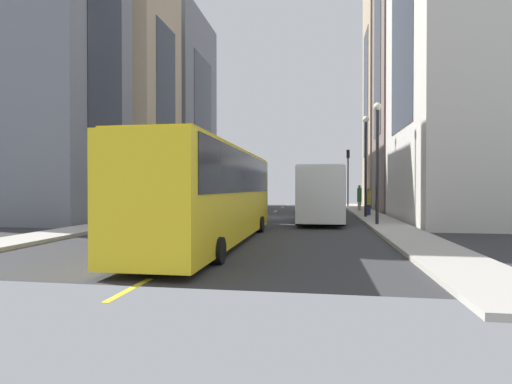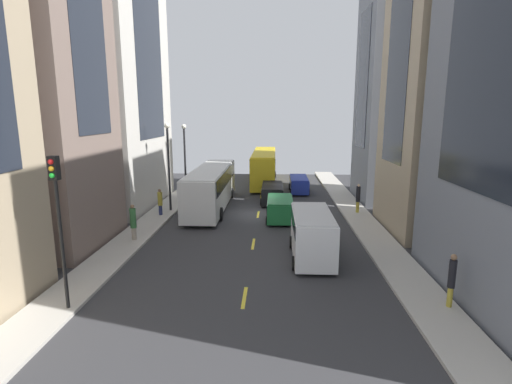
% 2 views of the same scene
% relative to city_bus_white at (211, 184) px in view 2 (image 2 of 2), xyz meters
% --- Properties ---
extents(ground_plane, '(41.42, 41.42, 0.00)m').
position_rel_city_bus_white_xyz_m(ground_plane, '(3.96, -1.98, -2.01)').
color(ground_plane, '#333335').
extents(sidewalk_west, '(2.17, 44.00, 0.15)m').
position_rel_city_bus_white_xyz_m(sidewalk_west, '(-3.67, -1.98, -1.93)').
color(sidewalk_west, '#B2ADA3').
rests_on(sidewalk_west, ground).
extents(sidewalk_east, '(2.17, 44.00, 0.15)m').
position_rel_city_bus_white_xyz_m(sidewalk_east, '(11.59, -1.98, -1.93)').
color(sidewalk_east, '#B2ADA3').
rests_on(sidewalk_east, ground).
extents(lane_stripe_1, '(0.16, 2.00, 0.01)m').
position_rel_city_bus_white_xyz_m(lane_stripe_1, '(3.96, -15.98, -2.00)').
color(lane_stripe_1, yellow).
rests_on(lane_stripe_1, ground).
extents(lane_stripe_2, '(0.16, 2.00, 0.01)m').
position_rel_city_bus_white_xyz_m(lane_stripe_2, '(3.96, -8.98, -2.00)').
color(lane_stripe_2, yellow).
rests_on(lane_stripe_2, ground).
extents(lane_stripe_3, '(0.16, 2.00, 0.01)m').
position_rel_city_bus_white_xyz_m(lane_stripe_3, '(3.96, -1.98, -2.00)').
color(lane_stripe_3, yellow).
rests_on(lane_stripe_3, ground).
extents(lane_stripe_4, '(0.16, 2.00, 0.01)m').
position_rel_city_bus_white_xyz_m(lane_stripe_4, '(3.96, 5.02, -2.00)').
color(lane_stripe_4, yellow).
rests_on(lane_stripe_4, ground).
extents(lane_stripe_5, '(0.16, 2.00, 0.01)m').
position_rel_city_bus_white_xyz_m(lane_stripe_5, '(3.96, 12.02, -2.00)').
color(lane_stripe_5, yellow).
rests_on(lane_stripe_5, ground).
extents(lane_stripe_6, '(0.16, 2.00, 0.01)m').
position_rel_city_bus_white_xyz_m(lane_stripe_6, '(3.96, 19.02, -2.00)').
color(lane_stripe_6, yellow).
rests_on(lane_stripe_6, ground).
extents(building_west_2, '(6.82, 11.77, 25.46)m').
position_rel_city_bus_white_xyz_m(building_west_2, '(-8.33, 0.94, 10.72)').
color(building_west_2, beige).
rests_on(building_west_2, ground).
extents(building_east_1, '(6.42, 7.65, 20.46)m').
position_rel_city_bus_white_xyz_m(building_east_1, '(16.05, -5.47, 8.22)').
color(building_east_1, tan).
rests_on(building_east_1, ground).
extents(building_east_2, '(9.40, 7.06, 21.21)m').
position_rel_city_bus_white_xyz_m(building_east_2, '(17.52, 4.25, 8.59)').
color(building_east_2, slate).
rests_on(building_east_2, ground).
extents(city_bus_white, '(2.80, 12.55, 3.35)m').
position_rel_city_bus_white_xyz_m(city_bus_white, '(0.00, 0.00, 0.00)').
color(city_bus_white, silver).
rests_on(city_bus_white, ground).
extents(streetcar_yellow, '(2.70, 13.02, 3.59)m').
position_rel_city_bus_white_xyz_m(streetcar_yellow, '(4.03, 11.95, 0.11)').
color(streetcar_yellow, yellow).
rests_on(streetcar_yellow, ground).
extents(delivery_van_white, '(2.25, 5.25, 2.58)m').
position_rel_city_bus_white_xyz_m(delivery_van_white, '(7.26, -11.22, -0.50)').
color(delivery_van_white, white).
rests_on(delivery_van_white, ground).
extents(car_blue_0, '(1.88, 4.55, 1.54)m').
position_rel_city_bus_white_xyz_m(car_blue_0, '(7.65, 6.99, -1.10)').
color(car_blue_0, '#2338AD').
rests_on(car_blue_0, ground).
extents(car_green_1, '(2.03, 4.19, 1.63)m').
position_rel_city_bus_white_xyz_m(car_green_1, '(5.64, -3.44, -1.05)').
color(car_green_1, '#1E7238').
rests_on(car_green_1, ground).
extents(car_black_2, '(1.99, 4.74, 1.58)m').
position_rel_city_bus_white_xyz_m(car_black_2, '(5.03, 2.37, -1.08)').
color(car_black_2, black).
rests_on(car_black_2, ground).
extents(pedestrian_crossing_near, '(0.37, 0.37, 2.21)m').
position_rel_city_bus_white_xyz_m(pedestrian_crossing_near, '(-3.37, -8.93, -0.70)').
color(pedestrian_crossing_near, gray).
rests_on(pedestrian_crossing_near, ground).
extents(pedestrian_waiting_curb, '(0.33, 0.33, 2.26)m').
position_rel_city_bus_white_xyz_m(pedestrian_waiting_curb, '(11.72, -1.49, -0.65)').
color(pedestrian_waiting_curb, gold).
rests_on(pedestrian_waiting_curb, ground).
extents(pedestrian_walking_far, '(0.29, 0.29, 2.21)m').
position_rel_city_bus_white_xyz_m(pedestrian_walking_far, '(12.25, -16.64, -0.65)').
color(pedestrian_walking_far, gold).
rests_on(pedestrian_walking_far, ground).
extents(pedestrian_crossing_mid, '(0.36, 0.36, 2.00)m').
position_rel_city_bus_white_xyz_m(pedestrian_crossing_mid, '(-3.46, -2.96, -0.80)').
color(pedestrian_crossing_mid, navy).
rests_on(pedestrian_crossing_mid, ground).
extents(traffic_light_near_corner, '(0.32, 0.44, 6.07)m').
position_rel_city_bus_white_xyz_m(traffic_light_near_corner, '(-2.98, -17.47, 2.34)').
color(traffic_light_near_corner, black).
rests_on(traffic_light_near_corner, ground).
extents(streetlamp_near, '(0.44, 0.44, 6.65)m').
position_rel_city_bus_white_xyz_m(streetlamp_near, '(-3.08, 4.13, 2.24)').
color(streetlamp_near, black).
rests_on(streetlamp_near, ground).
extents(streetlamp_far, '(0.44, 0.44, 6.90)m').
position_rel_city_bus_white_xyz_m(streetlamp_far, '(-3.08, -1.48, 2.38)').
color(streetlamp_far, black).
rests_on(streetlamp_far, ground).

